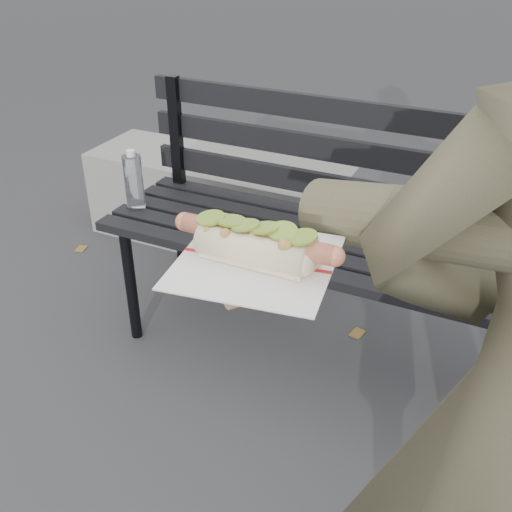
# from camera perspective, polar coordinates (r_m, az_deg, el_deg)

# --- Properties ---
(park_bench) EXTENTS (1.50, 0.44, 0.88)m
(park_bench) POSITION_cam_1_polar(r_m,az_deg,el_deg) (1.94, 7.27, 3.55)
(park_bench) COLOR black
(park_bench) RESTS_ON ground
(concrete_block) EXTENTS (1.20, 0.40, 0.40)m
(concrete_block) POSITION_cam_1_polar(r_m,az_deg,el_deg) (2.80, -3.63, 5.22)
(concrete_block) COLOR slate
(concrete_block) RESTS_ON ground
(held_hotdog) EXTENTS (0.62, 0.32, 0.20)m
(held_hotdog) POSITION_cam_1_polar(r_m,az_deg,el_deg) (0.73, 16.07, 1.60)
(held_hotdog) COLOR #453E2E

